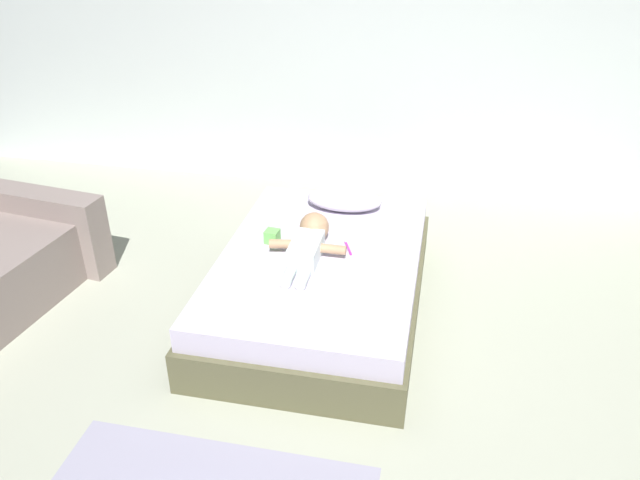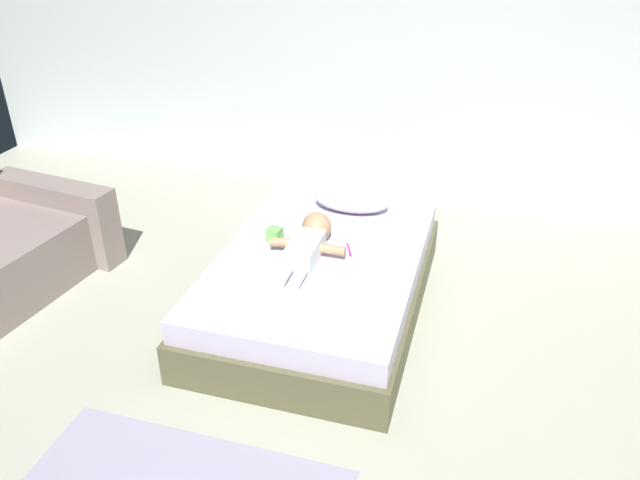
{
  "view_description": "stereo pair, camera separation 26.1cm",
  "coord_description": "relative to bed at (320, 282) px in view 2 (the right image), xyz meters",
  "views": [
    {
      "loc": [
        0.52,
        -2.17,
        2.35
      ],
      "look_at": [
        -0.15,
        1.05,
        0.5
      ],
      "focal_mm": 35.15,
      "sensor_mm": 36.0,
      "label": 1
    },
    {
      "loc": [
        0.78,
        -2.1,
        2.35
      ],
      "look_at": [
        -0.15,
        1.05,
        0.5
      ],
      "focal_mm": 35.15,
      "sensor_mm": 36.0,
      "label": 2
    }
  ],
  "objects": [
    {
      "name": "wall_behind_bed",
      "position": [
        0.15,
        1.95,
        1.25
      ],
      "size": [
        8.0,
        0.12,
        2.88
      ],
      "primitive_type": "cube",
      "color": "silver",
      "rests_on": "ground_plane"
    },
    {
      "name": "bed",
      "position": [
        0.0,
        0.0,
        0.0
      ],
      "size": [
        1.24,
        1.86,
        0.4
      ],
      "color": "brown",
      "rests_on": "ground_plane"
    },
    {
      "name": "baby",
      "position": [
        -0.07,
        0.0,
        0.28
      ],
      "size": [
        0.48,
        0.67,
        0.19
      ],
      "color": "white",
      "rests_on": "bed"
    },
    {
      "name": "ground_plane",
      "position": [
        0.15,
        -1.05,
        -0.2
      ],
      "size": [
        8.0,
        8.0,
        0.0
      ],
      "primitive_type": "plane",
      "color": "#AAAD99"
    },
    {
      "name": "toy_block",
      "position": [
        -0.33,
        0.09,
        0.25
      ],
      "size": [
        0.09,
        0.09,
        0.08
      ],
      "color": "#71C95C",
      "rests_on": "bed"
    },
    {
      "name": "pillow",
      "position": [
        0.04,
        0.66,
        0.27
      ],
      "size": [
        0.52,
        0.29,
        0.13
      ],
      "color": "silver",
      "rests_on": "bed"
    },
    {
      "name": "toothbrush",
      "position": [
        0.15,
        0.11,
        0.21
      ],
      "size": [
        0.08,
        0.16,
        0.02
      ],
      "color": "#A9299C",
      "rests_on": "bed"
    }
  ]
}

